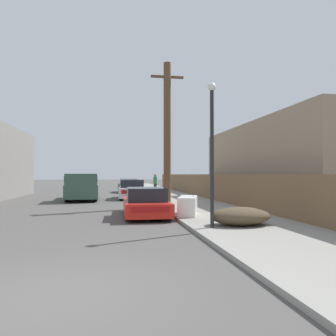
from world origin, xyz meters
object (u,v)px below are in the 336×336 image
object	(u,v)px
utility_pole	(167,132)
pedestrian	(155,183)
parked_sports_car_red	(145,203)
street_lamp	(212,143)
car_parked_mid	(132,190)
pickup_truck	(82,187)
discarded_fridge	(188,206)
brush_pile	(240,216)
car_parked_far	(129,186)

from	to	relation	value
utility_pole	pedestrian	bearing A→B (deg)	85.73
parked_sports_car_red	street_lamp	world-z (taller)	street_lamp
car_parked_mid	pickup_truck	size ratio (longest dim) A/B	0.78
parked_sports_car_red	car_parked_mid	xyz separation A→B (m)	(0.04, 10.22, 0.09)
street_lamp	discarded_fridge	bearing A→B (deg)	90.51
car_parked_mid	street_lamp	distance (m)	14.47
car_parked_mid	pickup_truck	world-z (taller)	pickup_truck
discarded_fridge	street_lamp	distance (m)	3.93
parked_sports_car_red	utility_pole	xyz separation A→B (m)	(1.55, 3.66, 3.50)
street_lamp	utility_pole	bearing A→B (deg)	91.06
utility_pole	street_lamp	bearing A→B (deg)	-88.94
street_lamp	brush_pile	distance (m)	2.58
pickup_truck	pedestrian	distance (m)	8.58
parked_sports_car_red	brush_pile	distance (m)	4.62
parked_sports_car_red	car_parked_far	xyz separation A→B (m)	(0.19, 18.77, 0.07)
street_lamp	brush_pile	size ratio (longest dim) A/B	2.28
discarded_fridge	car_parked_mid	size ratio (longest dim) A/B	0.43
street_lamp	brush_pile	xyz separation A→B (m)	(1.04, 0.27, -2.35)
car_parked_far	pedestrian	bearing A→B (deg)	-60.12
pickup_truck	discarded_fridge	bearing A→B (deg)	113.59
discarded_fridge	pedestrian	bearing A→B (deg)	104.75
parked_sports_car_red	utility_pole	bearing A→B (deg)	68.13
pickup_truck	pedestrian	xyz separation A→B (m)	(5.87, 6.25, 0.07)
discarded_fridge	car_parked_far	bearing A→B (deg)	111.76
discarded_fridge	brush_pile	xyz separation A→B (m)	(1.07, -2.94, -0.08)
car_parked_mid	brush_pile	distance (m)	14.21
pickup_truck	utility_pole	size ratio (longest dim) A/B	0.76
brush_pile	pedestrian	distance (m)	19.18
discarded_fridge	street_lamp	bearing A→B (deg)	-72.04
parked_sports_car_red	utility_pole	size ratio (longest dim) A/B	0.58
street_lamp	pickup_truck	bearing A→B (deg)	111.25
utility_pole	pedestrian	distance (m)	12.21
car_parked_mid	pedestrian	size ratio (longest dim) A/B	2.73
discarded_fridge	street_lamp	xyz separation A→B (m)	(0.03, -3.21, 2.26)
discarded_fridge	car_parked_mid	world-z (taller)	car_parked_mid
parked_sports_car_red	pickup_truck	bearing A→B (deg)	111.59
pickup_truck	utility_pole	xyz separation A→B (m)	(4.99, -5.53, 3.15)
car_parked_far	pickup_truck	bearing A→B (deg)	-114.85
brush_pile	utility_pole	bearing A→B (deg)	99.08
parked_sports_car_red	pedestrian	xyz separation A→B (m)	(2.43, 15.44, 0.42)
car_parked_far	discarded_fridge	bearing A→B (deg)	-89.79
car_parked_far	parked_sports_car_red	bearing A→B (deg)	-94.67
parked_sports_car_red	utility_pole	world-z (taller)	utility_pole
utility_pole	brush_pile	distance (m)	8.32
utility_pole	street_lamp	xyz separation A→B (m)	(0.14, -7.66, -1.30)
discarded_fridge	car_parked_far	world-z (taller)	car_parked_far
utility_pole	car_parked_mid	bearing A→B (deg)	102.92
discarded_fridge	pickup_truck	distance (m)	11.21
car_parked_far	street_lamp	xyz separation A→B (m)	(1.50, -22.77, 2.13)
car_parked_mid	pedestrian	bearing A→B (deg)	68.51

